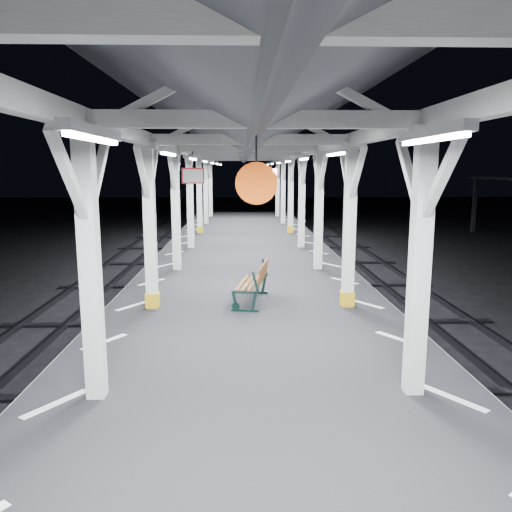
{
  "coord_description": "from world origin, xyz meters",
  "views": [
    {
      "loc": [
        -0.18,
        -7.93,
        3.82
      ],
      "look_at": [
        0.09,
        1.31,
        2.2
      ],
      "focal_mm": 35.0,
      "sensor_mm": 36.0,
      "label": 1
    }
  ],
  "objects": [
    {
      "name": "ground",
      "position": [
        0.0,
        0.0,
        0.0
      ],
      "size": [
        120.0,
        120.0,
        0.0
      ],
      "primitive_type": "plane",
      "color": "black",
      "rests_on": "ground"
    },
    {
      "name": "hazard_stripes_right",
      "position": [
        2.45,
        0.0,
        1.0
      ],
      "size": [
        1.0,
        48.0,
        0.01
      ],
      "primitive_type": "cube",
      "color": "silver",
      "rests_on": "platform"
    },
    {
      "name": "platform",
      "position": [
        0.0,
        0.0,
        0.5
      ],
      "size": [
        6.0,
        50.0,
        1.0
      ],
      "primitive_type": "cube",
      "color": "black",
      "rests_on": "ground"
    },
    {
      "name": "hazard_stripes_left",
      "position": [
        -2.45,
        0.0,
        1.0
      ],
      "size": [
        1.0,
        48.0,
        0.01
      ],
      "primitive_type": "cube",
      "color": "silver",
      "rests_on": "platform"
    },
    {
      "name": "bench_mid",
      "position": [
        0.1,
        2.41,
        1.45
      ],
      "size": [
        0.83,
        1.62,
        0.84
      ],
      "rotation": [
        0.0,
        0.0,
        -0.17
      ],
      "color": "black",
      "rests_on": "platform"
    },
    {
      "name": "canopy",
      "position": [
        0.0,
        -0.02,
        4.56
      ],
      "size": [
        5.4,
        49.0,
        4.65
      ],
      "color": "silver",
      "rests_on": "platform"
    }
  ]
}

